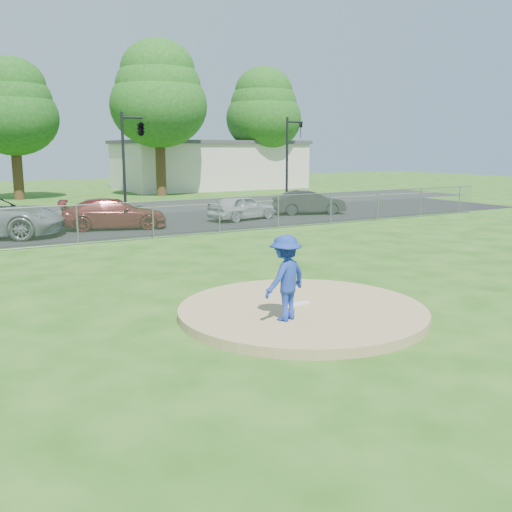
{
  "coord_description": "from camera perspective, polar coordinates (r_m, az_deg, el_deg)",
  "views": [
    {
      "loc": [
        -6.9,
        -9.86,
        3.59
      ],
      "look_at": [
        0.0,
        2.0,
        1.0
      ],
      "focal_mm": 40.0,
      "sensor_mm": 36.0,
      "label": 1
    }
  ],
  "objects": [
    {
      "name": "traffic_signal_right",
      "position": [
        38.24,
        3.42,
        10.34
      ],
      "size": [
        1.28,
        0.2,
        5.6
      ],
      "color": "black",
      "rests_on": "ground"
    },
    {
      "name": "tree_right",
      "position": [
        44.96,
        -9.72,
        15.73
      ],
      "size": [
        7.28,
        7.28,
        11.63
      ],
      "color": "#3A2615",
      "rests_on": "ground"
    },
    {
      "name": "parked_car_charcoal",
      "position": [
        31.89,
        5.32,
        5.38
      ],
      "size": [
        4.17,
        2.49,
        1.3
      ],
      "primitive_type": "imported",
      "rotation": [
        0.0,
        0.0,
        1.27
      ],
      "color": "black",
      "rests_on": "parking_lot"
    },
    {
      "name": "ground",
      "position": [
        21.33,
        -10.87,
        0.81
      ],
      "size": [
        120.0,
        120.0,
        0.0
      ],
      "primitive_type": "plane",
      "color": "#214F11",
      "rests_on": "ground"
    },
    {
      "name": "pitcher",
      "position": [
        11.36,
        2.96,
        -2.19
      ],
      "size": [
        1.27,
        0.98,
        1.72
      ],
      "primitive_type": "imported",
      "rotation": [
        0.0,
        0.0,
        3.49
      ],
      "color": "#1C369B",
      "rests_on": "pitchers_mound"
    },
    {
      "name": "tree_far_right",
      "position": [
        52.42,
        0.78,
        14.49
      ],
      "size": [
        6.72,
        6.72,
        10.74
      ],
      "color": "#3A2015",
      "rests_on": "ground"
    },
    {
      "name": "pitchers_mound",
      "position": [
        12.53,
        4.62,
        -5.52
      ],
      "size": [
        5.4,
        5.4,
        0.2
      ],
      "primitive_type": "cylinder",
      "color": "#A38659",
      "rests_on": "ground"
    },
    {
      "name": "parking_lot",
      "position": [
        27.48,
        -15.41,
        2.81
      ],
      "size": [
        50.0,
        8.0,
        0.01
      ],
      "primitive_type": "cube",
      "color": "black",
      "rests_on": "ground"
    },
    {
      "name": "commercial_building",
      "position": [
        53.08,
        -4.68,
        9.12
      ],
      "size": [
        16.4,
        9.4,
        4.3
      ],
      "color": "beige",
      "rests_on": "ground"
    },
    {
      "name": "street",
      "position": [
        34.74,
        -18.62,
        4.21
      ],
      "size": [
        60.0,
        7.0,
        0.01
      ],
      "primitive_type": "cube",
      "color": "#242427",
      "rests_on": "ground"
    },
    {
      "name": "pitching_rubber",
      "position": [
        12.66,
        4.12,
        -4.78
      ],
      "size": [
        0.6,
        0.15,
        0.04
      ],
      "primitive_type": "cube",
      "color": "white",
      "rests_on": "pitchers_mound"
    },
    {
      "name": "parked_car_pearl",
      "position": [
        29.17,
        -1.41,
        4.91
      ],
      "size": [
        4.0,
        2.36,
        1.28
      ],
      "primitive_type": "imported",
      "rotation": [
        0.0,
        0.0,
        1.81
      ],
      "color": "#B4B6B9",
      "rests_on": "parking_lot"
    },
    {
      "name": "chain_link_fence",
      "position": [
        23.1,
        -12.6,
        3.37
      ],
      "size": [
        40.0,
        0.06,
        1.5
      ],
      "primitive_type": "cube",
      "color": "gray",
      "rests_on": "ground"
    },
    {
      "name": "traffic_signal_center",
      "position": [
        33.68,
        -11.62,
        12.22
      ],
      "size": [
        1.42,
        2.48,
        5.6
      ],
      "color": "black",
      "rests_on": "ground"
    },
    {
      "name": "parked_car_darkred",
      "position": [
        26.64,
        -14.01,
        4.13
      ],
      "size": [
        5.04,
        3.15,
        1.36
      ],
      "primitive_type": "imported",
      "rotation": [
        0.0,
        0.0,
        1.29
      ],
      "color": "maroon",
      "rests_on": "parking_lot"
    },
    {
      "name": "tree_center",
      "position": [
        44.35,
        -23.17,
        13.58
      ],
      "size": [
        6.16,
        6.16,
        9.84
      ],
      "color": "#3C2716",
      "rests_on": "ground"
    }
  ]
}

